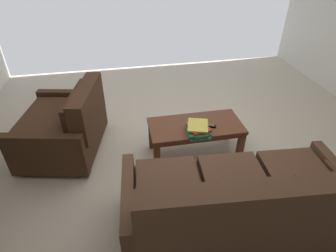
{
  "coord_description": "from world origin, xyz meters",
  "views": [
    {
      "loc": [
        0.78,
        2.67,
        2.29
      ],
      "look_at": [
        0.38,
        0.57,
        0.82
      ],
      "focal_mm": 29.74,
      "sensor_mm": 36.0,
      "label": 1
    }
  ],
  "objects": [
    {
      "name": "coffee_table",
      "position": [
        -0.06,
        0.05,
        0.37
      ],
      "size": [
        1.1,
        0.53,
        0.44
      ],
      "color": "brown",
      "rests_on": "ground"
    },
    {
      "name": "sofa_main",
      "position": [
        -0.11,
        1.22,
        0.38
      ],
      "size": [
        2.03,
        1.05,
        0.9
      ],
      "color": "black",
      "rests_on": "ground"
    },
    {
      "name": "tv_remote",
      "position": [
        -0.21,
        0.11,
        0.45
      ],
      "size": [
        0.16,
        0.11,
        0.02
      ],
      "color": "black",
      "rests_on": "coffee_table"
    },
    {
      "name": "book_stack",
      "position": [
        -0.03,
        0.22,
        0.49
      ],
      "size": [
        0.29,
        0.33,
        0.11
      ],
      "color": "#337F51",
      "rests_on": "coffee_table"
    },
    {
      "name": "loveseat_near",
      "position": [
        1.48,
        -0.34,
        0.36
      ],
      "size": [
        1.09,
        1.26,
        0.88
      ],
      "color": "black",
      "rests_on": "ground"
    },
    {
      "name": "ground_plane",
      "position": [
        0.0,
        0.0,
        -0.0
      ],
      "size": [
        5.84,
        5.83,
        0.01
      ],
      "primitive_type": "cube",
      "color": "beige"
    }
  ]
}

